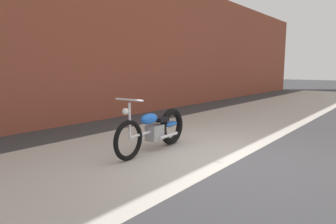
% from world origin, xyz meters
% --- Properties ---
extents(ground_plane, '(80.00, 80.00, 0.00)m').
position_xyz_m(ground_plane, '(0.00, 0.00, 0.00)').
color(ground_plane, '#38383A').
extents(sidewalk_slab, '(36.00, 3.50, 0.01)m').
position_xyz_m(sidewalk_slab, '(0.00, 1.75, 0.00)').
color(sidewalk_slab, '#B2ADA3').
rests_on(sidewalk_slab, ground).
extents(brick_building_wall, '(36.00, 0.50, 4.75)m').
position_xyz_m(brick_building_wall, '(0.00, 5.20, 2.38)').
color(brick_building_wall, brown).
rests_on(brick_building_wall, ground).
extents(motorcycle_blue, '(2.01, 0.58, 1.03)m').
position_xyz_m(motorcycle_blue, '(-0.25, 1.50, 0.40)').
color(motorcycle_blue, black).
rests_on(motorcycle_blue, ground).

